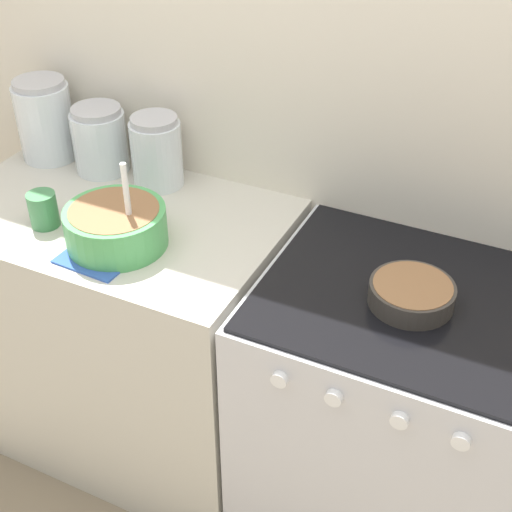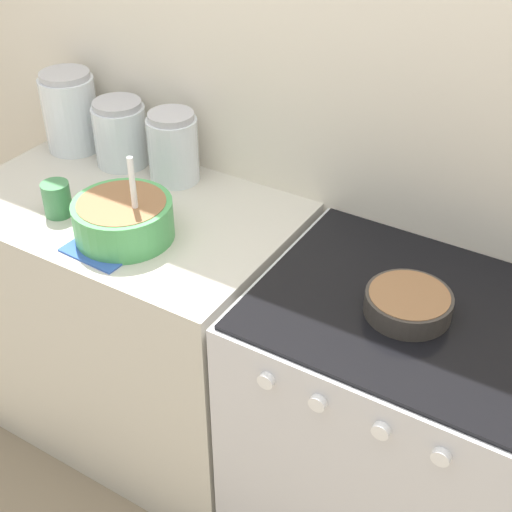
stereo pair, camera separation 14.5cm
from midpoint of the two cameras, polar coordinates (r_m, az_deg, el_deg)
wall_back at (r=2.00m, az=3.02°, el=11.80°), size 4.99×0.05×2.40m
countertop_cabinet at (r=2.38m, az=-12.00°, el=-6.00°), size 0.99×0.63×0.91m
stove at (r=2.08m, az=8.72°, el=-13.11°), size 0.75×0.65×0.91m
mixing_bowl at (r=1.94m, az=-13.28°, el=2.39°), size 0.27×0.27×0.26m
baking_pan at (r=1.73m, az=10.01°, el=-3.04°), size 0.21×0.21×0.06m
storage_jar_left at (r=2.43m, az=-18.14°, el=9.91°), size 0.18×0.18×0.26m
storage_jar_middle at (r=2.31m, az=-14.14°, el=8.66°), size 0.17×0.17×0.21m
storage_jar_right at (r=2.19m, az=-9.84°, el=7.85°), size 0.15×0.15×0.22m
tin_can at (r=2.08m, az=-18.60°, el=3.48°), size 0.08×0.08×0.10m
recipe_page at (r=1.95m, az=-14.07°, el=0.36°), size 0.20×0.23×0.01m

